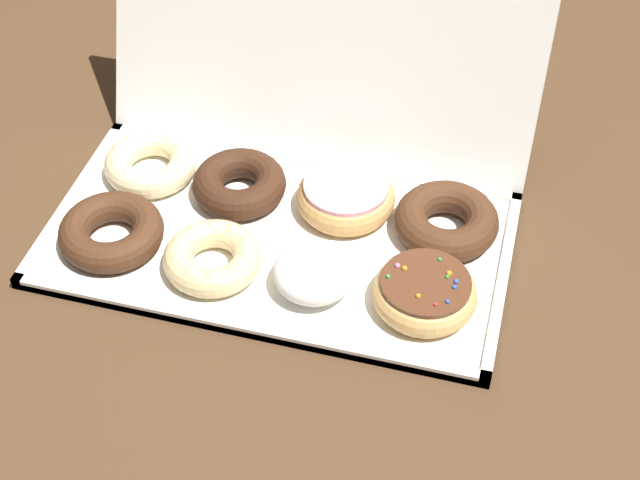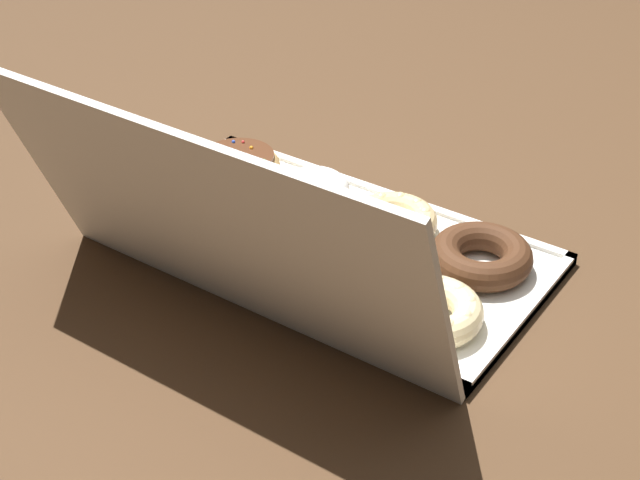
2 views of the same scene
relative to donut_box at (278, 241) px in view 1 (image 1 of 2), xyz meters
name	(u,v)px [view 1 (image 1 of 2)]	position (x,y,z in m)	size (l,w,h in m)	color
ground_plane	(278,244)	(0.00, 0.00, -0.01)	(3.00, 3.00, 0.00)	#4C331E
donut_box	(278,241)	(0.00, 0.00, 0.00)	(0.53, 0.29, 0.01)	white
box_lid_open	(322,51)	(0.00, 0.20, 0.13)	(0.53, 0.29, 0.01)	white
chocolate_cake_ring_donut_0	(111,232)	(-0.18, -0.06, 0.02)	(0.12, 0.12, 0.04)	#472816
cruller_donut_1	(212,257)	(-0.06, -0.06, 0.02)	(0.11, 0.11, 0.03)	#EACC8C
powdered_filled_donut_2	(314,273)	(0.06, -0.06, 0.03)	(0.09, 0.09, 0.05)	white
sprinkle_donut_3	(425,293)	(0.18, -0.06, 0.02)	(0.11, 0.11, 0.04)	tan
cruller_donut_4	(151,163)	(-0.18, 0.07, 0.02)	(0.11, 0.11, 0.04)	beige
chocolate_cake_ring_donut_5	(239,184)	(-0.06, 0.06, 0.02)	(0.11, 0.11, 0.04)	#381E11
pink_frosted_donut_6	(346,196)	(0.06, 0.07, 0.03)	(0.12, 0.12, 0.04)	tan
chocolate_cake_ring_donut_7	(447,221)	(0.19, 0.06, 0.02)	(0.12, 0.12, 0.04)	#472816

